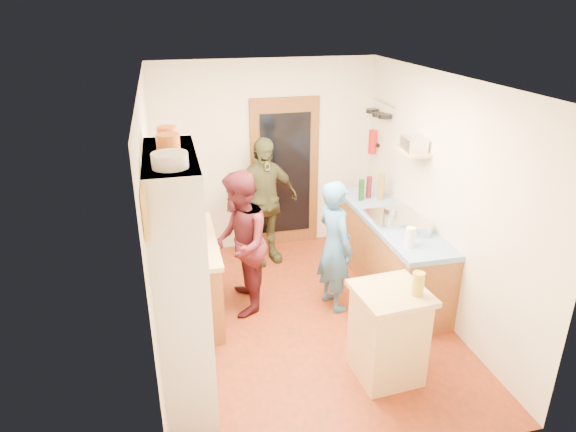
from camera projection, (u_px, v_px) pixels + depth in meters
name	position (u px, v px, depth m)	size (l,w,h in m)	color
floor	(304.00, 319.00, 5.71)	(3.00, 4.00, 0.02)	maroon
ceiling	(308.00, 78.00, 4.69)	(3.00, 4.00, 0.02)	silver
wall_back	(266.00, 157.00, 7.00)	(3.00, 0.02, 2.60)	beige
wall_front	(387.00, 322.00, 3.40)	(3.00, 0.02, 2.60)	beige
wall_left	(153.00, 225.00, 4.87)	(0.02, 4.00, 2.60)	beige
wall_right	(441.00, 198.00, 5.53)	(0.02, 4.00, 2.60)	beige
door_frame	(285.00, 174.00, 7.11)	(0.95, 0.06, 2.10)	brown
door_glass	(285.00, 174.00, 7.08)	(0.70, 0.02, 1.70)	black
hutch_body	(181.00, 282.00, 4.28)	(0.40, 1.20, 2.20)	white
hutch_top_shelf	(169.00, 157.00, 3.86)	(0.40, 1.14, 0.04)	white
plate_stack	(170.00, 160.00, 3.52)	(0.25, 0.25, 0.10)	white
orange_pot_a	(168.00, 143.00, 3.86)	(0.18, 0.18, 0.14)	orange
orange_pot_b	(167.00, 135.00, 4.09)	(0.16, 0.16, 0.14)	orange
left_counter_base	(189.00, 278.00, 5.68)	(0.60, 1.40, 0.85)	#925B2F
left_counter_top	(186.00, 242.00, 5.50)	(0.64, 1.44, 0.05)	tan
toaster	(193.00, 249.00, 5.09)	(0.23, 0.16, 0.18)	white
kettle	(182.00, 241.00, 5.24)	(0.18, 0.18, 0.20)	white
orange_bowl	(192.00, 229.00, 5.65)	(0.21, 0.21, 0.10)	orange
chopping_board	(185.00, 218.00, 6.00)	(0.30, 0.22, 0.03)	tan
right_counter_base	(389.00, 254.00, 6.25)	(0.60, 2.20, 0.84)	#925B2F
right_counter_top	(391.00, 220.00, 6.07)	(0.62, 2.22, 0.06)	#0447A2
hob	(394.00, 217.00, 6.01)	(0.55, 0.58, 0.04)	silver
pot_on_hob	(392.00, 213.00, 5.92)	(0.20, 0.20, 0.13)	silver
bottle_a	(361.00, 190.00, 6.53)	(0.07, 0.07, 0.28)	#143F14
bottle_b	(369.00, 187.00, 6.62)	(0.07, 0.07, 0.28)	#591419
bottle_c	(381.00, 187.00, 6.55)	(0.09, 0.09, 0.35)	olive
paper_towel	(410.00, 237.00, 5.30)	(0.10, 0.10, 0.21)	white
mixing_bowl	(419.00, 229.00, 5.62)	(0.29, 0.29, 0.11)	silver
island_base	(388.00, 336.00, 4.70)	(0.55, 0.55, 0.86)	tan
island_top	(392.00, 293.00, 4.52)	(0.62, 0.62, 0.05)	tan
cutting_board	(384.00, 290.00, 4.54)	(0.35, 0.28, 0.02)	white
oil_jar	(418.00, 284.00, 4.42)	(0.11, 0.11, 0.21)	#AD9E2D
pan_rail	(384.00, 103.00, 6.59)	(0.02, 0.02, 0.65)	silver
pan_hang_a	(385.00, 116.00, 6.47)	(0.18, 0.18, 0.05)	black
pan_hang_b	(378.00, 115.00, 6.66)	(0.16, 0.16, 0.05)	black
pan_hang_c	(372.00, 111.00, 6.84)	(0.17, 0.17, 0.05)	black
wall_shelf	(413.00, 152.00, 5.75)	(0.26, 0.42, 0.03)	tan
radio	(414.00, 144.00, 5.71)	(0.22, 0.30, 0.15)	silver
ext_bracket	(376.00, 145.00, 6.98)	(0.06, 0.10, 0.04)	black
fire_extinguisher	(373.00, 142.00, 6.95)	(0.11, 0.11, 0.32)	red
picture_frame	(145.00, 212.00, 3.20)	(0.03, 0.25, 0.30)	gold
person_hob	(338.00, 246.00, 5.67)	(0.55, 0.36, 1.52)	teal
person_left	(242.00, 242.00, 5.63)	(0.79, 0.62, 1.63)	#45141B
person_back	(264.00, 202.00, 6.67)	(1.00, 0.42, 1.71)	#3B3C22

